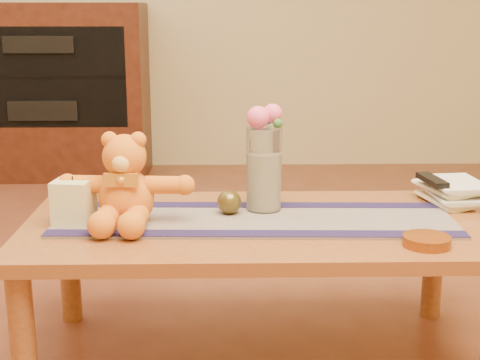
{
  "coord_description": "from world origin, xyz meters",
  "views": [
    {
      "loc": [
        -0.09,
        -2.01,
        1.09
      ],
      "look_at": [
        -0.05,
        0.0,
        0.58
      ],
      "focal_mm": 52.23,
      "sensor_mm": 36.0,
      "label": 1
    }
  ],
  "objects_px": {
    "tv_remote": "(432,180)",
    "amber_dish": "(427,241)",
    "teddy_bear": "(126,179)",
    "pillar_candle": "(74,201)",
    "glass_vase": "(264,169)",
    "bronze_ball": "(229,202)",
    "book_bottom": "(429,201)"
  },
  "relations": [
    {
      "from": "glass_vase",
      "to": "bronze_ball",
      "type": "relative_size",
      "value": 3.49
    },
    {
      "from": "pillar_candle",
      "to": "tv_remote",
      "type": "relative_size",
      "value": 0.81
    },
    {
      "from": "pillar_candle",
      "to": "glass_vase",
      "type": "height_order",
      "value": "glass_vase"
    },
    {
      "from": "pillar_candle",
      "to": "glass_vase",
      "type": "relative_size",
      "value": 0.5
    },
    {
      "from": "teddy_bear",
      "to": "tv_remote",
      "type": "bearing_deg",
      "value": 13.98
    },
    {
      "from": "book_bottom",
      "to": "teddy_bear",
      "type": "bearing_deg",
      "value": 179.27
    },
    {
      "from": "teddy_bear",
      "to": "pillar_candle",
      "type": "distance_m",
      "value": 0.17
    },
    {
      "from": "glass_vase",
      "to": "bronze_ball",
      "type": "xyz_separation_m",
      "value": [
        -0.11,
        -0.05,
        -0.09
      ]
    },
    {
      "from": "glass_vase",
      "to": "amber_dish",
      "type": "height_order",
      "value": "glass_vase"
    },
    {
      "from": "teddy_bear",
      "to": "book_bottom",
      "type": "relative_size",
      "value": 1.69
    },
    {
      "from": "book_bottom",
      "to": "glass_vase",
      "type": "bearing_deg",
      "value": 175.82
    },
    {
      "from": "teddy_bear",
      "to": "amber_dish",
      "type": "distance_m",
      "value": 0.88
    },
    {
      "from": "glass_vase",
      "to": "tv_remote",
      "type": "xyz_separation_m",
      "value": [
        0.55,
        0.06,
        -0.05
      ]
    },
    {
      "from": "glass_vase",
      "to": "book_bottom",
      "type": "height_order",
      "value": "glass_vase"
    },
    {
      "from": "bronze_ball",
      "to": "amber_dish",
      "type": "distance_m",
      "value": 0.61
    },
    {
      "from": "tv_remote",
      "to": "amber_dish",
      "type": "height_order",
      "value": "tv_remote"
    },
    {
      "from": "teddy_bear",
      "to": "pillar_candle",
      "type": "relative_size",
      "value": 2.92
    },
    {
      "from": "pillar_candle",
      "to": "book_bottom",
      "type": "distance_m",
      "value": 1.14
    },
    {
      "from": "bronze_ball",
      "to": "teddy_bear",
      "type": "bearing_deg",
      "value": -167.57
    },
    {
      "from": "glass_vase",
      "to": "bronze_ball",
      "type": "distance_m",
      "value": 0.15
    },
    {
      "from": "teddy_bear",
      "to": "book_bottom",
      "type": "distance_m",
      "value": 0.99
    },
    {
      "from": "glass_vase",
      "to": "bronze_ball",
      "type": "height_order",
      "value": "glass_vase"
    },
    {
      "from": "teddy_bear",
      "to": "bronze_ball",
      "type": "distance_m",
      "value": 0.33
    },
    {
      "from": "book_bottom",
      "to": "tv_remote",
      "type": "xyz_separation_m",
      "value": [
        0.0,
        -0.01,
        0.07
      ]
    },
    {
      "from": "glass_vase",
      "to": "book_bottom",
      "type": "distance_m",
      "value": 0.57
    },
    {
      "from": "glass_vase",
      "to": "amber_dish",
      "type": "relative_size",
      "value": 1.99
    },
    {
      "from": "bronze_ball",
      "to": "book_bottom",
      "type": "xyz_separation_m",
      "value": [
        0.66,
        0.12,
        -0.03
      ]
    },
    {
      "from": "pillar_candle",
      "to": "amber_dish",
      "type": "distance_m",
      "value": 1.02
    },
    {
      "from": "tv_remote",
      "to": "amber_dish",
      "type": "xyz_separation_m",
      "value": [
        -0.12,
        -0.39,
        -0.07
      ]
    },
    {
      "from": "tv_remote",
      "to": "amber_dish",
      "type": "bearing_deg",
      "value": -116.11
    },
    {
      "from": "pillar_candle",
      "to": "book_bottom",
      "type": "xyz_separation_m",
      "value": [
        1.12,
        0.19,
        -0.06
      ]
    },
    {
      "from": "bronze_ball",
      "to": "tv_remote",
      "type": "relative_size",
      "value": 0.47
    }
  ]
}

